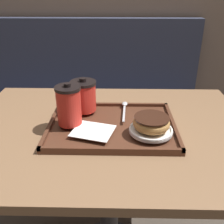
{
  "coord_description": "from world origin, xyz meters",
  "views": [
    {
      "loc": [
        0.03,
        -0.82,
        1.21
      ],
      "look_at": [
        0.01,
        -0.01,
        0.81
      ],
      "focal_mm": 42.0,
      "sensor_mm": 36.0,
      "label": 1
    }
  ],
  "objects_px": {
    "coffee_cup_rear": "(84,96)",
    "donut_chocolate_glazed": "(151,123)",
    "coffee_cup_front": "(69,105)",
    "spoon": "(125,107)"
  },
  "relations": [
    {
      "from": "coffee_cup_rear",
      "to": "donut_chocolate_glazed",
      "type": "distance_m",
      "value": 0.29
    },
    {
      "from": "coffee_cup_rear",
      "to": "donut_chocolate_glazed",
      "type": "bearing_deg",
      "value": -34.07
    },
    {
      "from": "coffee_cup_rear",
      "to": "donut_chocolate_glazed",
      "type": "xyz_separation_m",
      "value": [
        0.24,
        -0.16,
        -0.02
      ]
    },
    {
      "from": "donut_chocolate_glazed",
      "to": "coffee_cup_rear",
      "type": "bearing_deg",
      "value": 145.93
    },
    {
      "from": "coffee_cup_front",
      "to": "donut_chocolate_glazed",
      "type": "xyz_separation_m",
      "value": [
        0.28,
        -0.05,
        -0.03
      ]
    },
    {
      "from": "coffee_cup_rear",
      "to": "spoon",
      "type": "relative_size",
      "value": 0.78
    },
    {
      "from": "coffee_cup_front",
      "to": "spoon",
      "type": "height_order",
      "value": "coffee_cup_front"
    },
    {
      "from": "coffee_cup_front",
      "to": "spoon",
      "type": "xyz_separation_m",
      "value": [
        0.19,
        0.13,
        -0.07
      ]
    },
    {
      "from": "spoon",
      "to": "coffee_cup_front",
      "type": "bearing_deg",
      "value": 126.58
    },
    {
      "from": "coffee_cup_front",
      "to": "donut_chocolate_glazed",
      "type": "bearing_deg",
      "value": -10.86
    }
  ]
}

